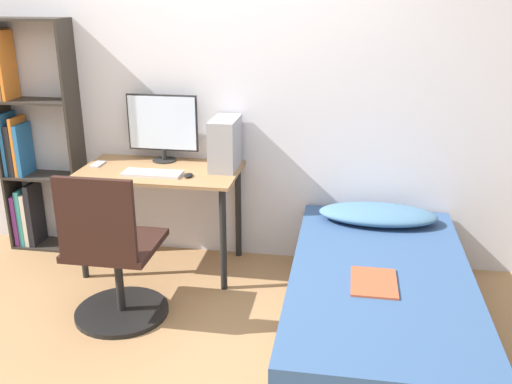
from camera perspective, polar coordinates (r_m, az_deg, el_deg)
ground_plane at (r=3.23m, az=-9.89°, el=-16.45°), size 14.00×14.00×0.00m
wall_back at (r=4.03m, az=-4.33°, el=10.54°), size 8.00×0.05×2.50m
desk at (r=3.96m, az=-9.52°, el=0.71°), size 1.08×0.61×0.73m
bookshelf at (r=4.53m, az=-21.88°, el=4.08°), size 0.58×0.24×1.70m
office_chair at (r=3.46m, az=-14.07°, el=-7.05°), size 0.57×0.57×0.95m
bed at (r=3.34m, az=12.16°, el=-11.01°), size 1.02×1.93×0.43m
pillow at (r=3.85m, az=12.08°, el=-2.20°), size 0.77×0.36×0.11m
magazine at (r=3.10m, az=11.70°, el=-8.83°), size 0.24×0.32×0.01m
monitor at (r=4.06m, az=-9.33°, el=6.59°), size 0.51×0.17×0.47m
keyboard at (r=3.82m, az=-10.32°, el=1.84°), size 0.39×0.14×0.02m
pc_tower at (r=3.87m, az=-3.09°, el=4.88°), size 0.17×0.34×0.34m
mouse at (r=3.74m, az=-6.77°, el=1.67°), size 0.06×0.09×0.02m
phone at (r=4.12m, az=-15.56°, el=2.70°), size 0.07×0.14×0.01m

